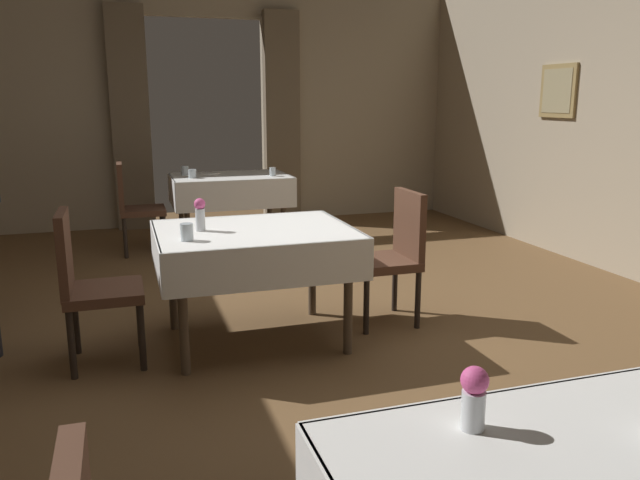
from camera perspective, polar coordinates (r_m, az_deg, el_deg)
ground at (r=4.19m, az=-1.74°, el=-8.95°), size 10.08×10.08×0.00m
wall_back at (r=7.99m, az=-10.29°, el=12.37°), size 6.40×0.27×3.00m
dining_table_mid at (r=3.98m, az=-6.00°, el=-0.30°), size 1.23×0.99×0.75m
dining_table_far at (r=6.78m, az=-8.20°, el=4.96°), size 1.24×0.89×0.75m
chair_mid_left at (r=3.89m, az=-20.35°, el=-3.50°), size 0.44×0.44×0.93m
chair_mid_right at (r=4.39m, az=6.70°, el=-0.96°), size 0.45×0.44×0.93m
chair_far_left at (r=6.59m, az=-16.62°, el=3.22°), size 0.44×0.44×0.93m
flower_vase_near at (r=1.63m, az=13.87°, el=-13.63°), size 0.07×0.07×0.17m
flower_vase_mid at (r=3.93m, az=-10.90°, el=2.41°), size 0.07×0.07×0.20m
glass_mid_b at (r=3.67m, az=-12.06°, el=0.71°), size 0.07×0.07×0.10m
glass_far_a at (r=6.60m, az=-11.58°, el=5.96°), size 0.08×0.08×0.09m
plate_far_b at (r=6.95m, az=-10.01°, el=6.03°), size 0.21×0.21×0.01m
glass_far_c at (r=6.65m, az=-4.35°, el=6.24°), size 0.07×0.07×0.09m
glass_far_d at (r=6.86m, az=-12.24°, el=6.22°), size 0.08×0.08×0.10m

